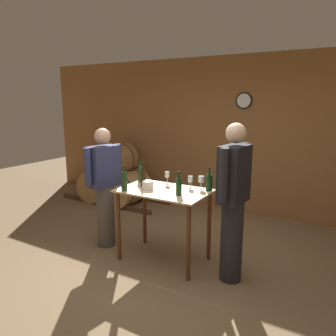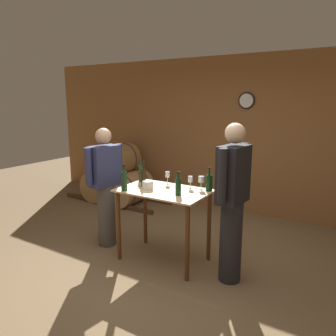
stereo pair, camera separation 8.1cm
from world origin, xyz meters
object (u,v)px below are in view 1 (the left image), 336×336
at_px(person_host, 233,200).
at_px(wine_glass_near_center, 190,180).
at_px(wine_glass_near_left, 167,175).
at_px(wine_bottle_far_left, 140,173).
at_px(wine_bottle_center, 143,177).
at_px(wine_bottle_left, 124,181).
at_px(wine_bottle_right, 179,186).
at_px(person_visitor_with_scarf, 104,185).
at_px(wine_glass_near_right, 201,180).
at_px(wine_bottle_far_right, 209,182).
at_px(ice_bucket, 148,185).

bearing_deg(person_host, wine_glass_near_center, 158.38).
relative_size(wine_glass_near_left, wine_glass_near_center, 1.08).
distance_m(wine_bottle_far_left, wine_bottle_center, 0.24).
bearing_deg(wine_bottle_far_left, wine_bottle_left, -78.91).
bearing_deg(wine_bottle_right, wine_glass_near_left, 135.40).
height_order(wine_glass_near_left, wine_glass_near_center, wine_glass_near_left).
height_order(wine_bottle_far_left, person_visitor_with_scarf, person_visitor_with_scarf).
bearing_deg(person_host, wine_bottle_center, 177.94).
distance_m(wine_glass_near_left, wine_glass_near_right, 0.48).
relative_size(wine_bottle_right, wine_bottle_far_right, 0.95).
bearing_deg(person_host, person_visitor_with_scarf, -179.56).
bearing_deg(wine_glass_near_center, wine_bottle_left, -141.24).
height_order(ice_bucket, person_visitor_with_scarf, person_visitor_with_scarf).
relative_size(wine_bottle_left, wine_bottle_center, 1.00).
relative_size(wine_bottle_far_left, wine_glass_near_center, 1.96).
xyz_separation_m(wine_bottle_right, wine_bottle_far_right, (0.22, 0.35, -0.00)).
relative_size(wine_glass_near_right, ice_bucket, 1.23).
distance_m(wine_bottle_left, wine_bottle_right, 0.66).
height_order(wine_bottle_center, wine_bottle_far_right, wine_bottle_center).
xyz_separation_m(wine_glass_near_center, ice_bucket, (-0.42, -0.30, -0.06)).
relative_size(wine_bottle_left, person_visitor_with_scarf, 0.19).
relative_size(wine_bottle_center, ice_bucket, 2.31).
bearing_deg(wine_bottle_far_right, wine_bottle_right, -122.36).
relative_size(wine_bottle_far_right, person_visitor_with_scarf, 0.18).
height_order(wine_bottle_left, wine_bottle_right, wine_bottle_left).
bearing_deg(wine_bottle_left, wine_glass_near_center, 38.76).
height_order(wine_bottle_right, person_host, person_host).
bearing_deg(wine_glass_near_center, wine_bottle_right, -86.57).
bearing_deg(wine_glass_near_right, wine_glass_near_left, 178.76).
relative_size(wine_bottle_left, person_host, 0.18).
bearing_deg(wine_bottle_far_left, wine_glass_near_center, 2.86).
bearing_deg(wine_bottle_center, wine_glass_near_center, 20.76).
xyz_separation_m(wine_glass_near_center, person_host, (0.63, -0.25, -0.09)).
distance_m(wine_bottle_left, person_host, 1.28).
bearing_deg(wine_glass_near_right, person_visitor_with_scarf, -167.63).
distance_m(wine_glass_near_left, wine_glass_near_center, 0.34).
relative_size(wine_bottle_far_left, person_visitor_with_scarf, 0.19).
xyz_separation_m(ice_bucket, person_visitor_with_scarf, (-0.72, 0.03, -0.11)).
bearing_deg(wine_glass_near_center, ice_bucket, -144.58).
relative_size(wine_bottle_left, wine_bottle_right, 1.14).
relative_size(wine_bottle_left, wine_glass_near_center, 2.03).
relative_size(wine_bottle_left, wine_glass_near_left, 1.88).
bearing_deg(person_host, wine_bottle_right, -172.61).
distance_m(wine_bottle_left, wine_bottle_far_right, 1.00).
bearing_deg(wine_glass_near_center, wine_bottle_far_left, -177.14).
xyz_separation_m(wine_bottle_far_left, person_host, (1.34, -0.22, -0.10)).
distance_m(wine_bottle_far_right, ice_bucket, 0.73).
bearing_deg(wine_bottle_center, wine_bottle_right, -12.11).
bearing_deg(wine_bottle_right, person_visitor_with_scarf, 176.73).
height_order(wine_bottle_left, person_host, person_host).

